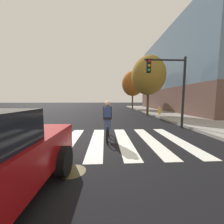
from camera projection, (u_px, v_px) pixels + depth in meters
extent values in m
plane|color=black|center=(91.00, 141.00, 5.43)|extent=(120.00, 120.00, 0.00)
cube|color=silver|center=(13.00, 142.00, 5.27)|extent=(0.55, 3.93, 0.01)
cube|color=silver|center=(42.00, 142.00, 5.33)|extent=(0.55, 3.93, 0.01)
cube|color=silver|center=(70.00, 141.00, 5.39)|extent=(0.55, 3.93, 0.01)
cube|color=silver|center=(97.00, 141.00, 5.45)|extent=(0.55, 3.93, 0.01)
cube|color=silver|center=(124.00, 141.00, 5.51)|extent=(0.55, 3.93, 0.01)
cube|color=silver|center=(150.00, 140.00, 5.56)|extent=(0.55, 3.93, 0.01)
cube|color=silver|center=(176.00, 140.00, 5.62)|extent=(0.55, 3.93, 0.01)
cylinder|color=#473D1E|center=(73.00, 171.00, 3.17)|extent=(0.64, 0.64, 0.01)
cylinder|color=black|center=(64.00, 161.00, 2.99)|extent=(0.27, 0.69, 0.68)
torus|color=black|center=(107.00, 135.00, 5.19)|extent=(0.10, 0.66, 0.66)
torus|color=black|center=(108.00, 129.00, 6.23)|extent=(0.10, 0.66, 0.66)
cylinder|color=orange|center=(108.00, 125.00, 5.68)|extent=(0.11, 0.89, 0.05)
cylinder|color=orange|center=(108.00, 124.00, 5.52)|extent=(0.04, 0.04, 0.45)
cube|color=#384772|center=(108.00, 123.00, 5.51)|extent=(0.29, 0.22, 0.56)
cube|color=#26262D|center=(108.00, 113.00, 5.47)|extent=(0.38, 0.26, 0.56)
sphere|color=tan|center=(107.00, 103.00, 5.43)|extent=(0.22, 0.22, 0.22)
cube|color=navy|center=(107.00, 112.00, 5.28)|extent=(0.29, 0.18, 0.40)
cylinder|color=black|center=(183.00, 93.00, 7.73)|extent=(0.14, 0.14, 4.20)
cylinder|color=black|center=(165.00, 60.00, 7.48)|extent=(2.40, 0.10, 0.10)
cube|color=black|center=(148.00, 66.00, 7.47)|extent=(0.24, 0.20, 0.76)
sphere|color=red|center=(149.00, 61.00, 7.34)|extent=(0.14, 0.14, 0.14)
sphere|color=gold|center=(149.00, 65.00, 7.36)|extent=(0.14, 0.14, 0.14)
sphere|color=green|center=(149.00, 70.00, 7.38)|extent=(0.14, 0.14, 0.14)
cylinder|color=gold|center=(159.00, 111.00, 13.56)|extent=(0.22, 0.22, 0.65)
sphere|color=gold|center=(159.00, 108.00, 13.52)|extent=(0.18, 0.18, 0.18)
cylinder|color=gold|center=(161.00, 111.00, 13.56)|extent=(0.12, 0.09, 0.09)
cylinder|color=#4C3823|center=(148.00, 102.00, 13.76)|extent=(0.24, 0.24, 2.80)
ellipsoid|color=olive|center=(148.00, 75.00, 13.48)|extent=(3.48, 3.48, 4.00)
cylinder|color=#4C3823|center=(132.00, 101.00, 22.17)|extent=(0.24, 0.24, 2.90)
ellipsoid|color=#A5591E|center=(133.00, 84.00, 21.88)|extent=(3.61, 3.61, 4.15)
cube|color=brown|center=(212.00, 100.00, 19.72)|extent=(15.95, 19.28, 3.20)
cube|color=slate|center=(215.00, 62.00, 19.16)|extent=(15.63, 18.89, 7.99)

